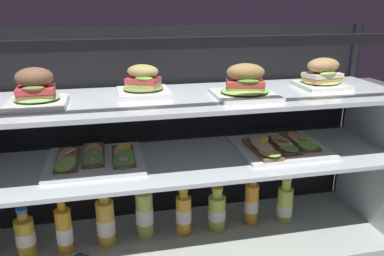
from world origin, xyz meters
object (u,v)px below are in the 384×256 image
Objects in this scene: open_sandwich_tray_near_left_corner at (95,159)px; juice_bottle_front_right_end at (217,211)px; plated_roll_sandwich_mid_right at (36,92)px; juice_bottle_front_fourth at (252,203)px; plated_roll_sandwich_right_of_center at (322,75)px; juice_bottle_back_left at (145,213)px; open_sandwich_tray_far_right at (281,146)px; plated_roll_sandwich_center at (143,84)px; juice_bottle_back_center at (25,236)px; juice_bottle_front_second at (184,214)px; juice_bottle_front_middle at (285,204)px; juice_bottle_tucked_behind at (106,222)px; juice_bottle_back_right at (64,230)px; plated_roll_sandwich_mid_left at (245,86)px.

juice_bottle_front_right_end is at bearing 1.38° from open_sandwich_tray_near_left_corner.
juice_bottle_front_fourth is (0.77, 0.08, -0.53)m from plated_roll_sandwich_mid_right.
plated_roll_sandwich_right_of_center is at bearing 3.23° from plated_roll_sandwich_mid_right.
plated_roll_sandwich_mid_right reaches higher than juice_bottle_back_left.
open_sandwich_tray_far_right reaches higher than juice_bottle_front_fourth.
plated_roll_sandwich_center is 0.70m from juice_bottle_back_center.
open_sandwich_tray_near_left_corner is 0.42m from juice_bottle_front_second.
juice_bottle_front_middle reaches higher than juice_bottle_back_center.
juice_bottle_front_second is (0.30, 0.00, -0.01)m from juice_bottle_tucked_behind.
juice_bottle_front_second is (-0.38, 0.03, -0.27)m from open_sandwich_tray_far_right.
juice_bottle_back_center is at bearing 176.54° from juice_bottle_back_right.
juice_bottle_front_second is 0.98× the size of juice_bottle_front_middle.
plated_roll_sandwich_center reaches higher than open_sandwich_tray_near_left_corner.
open_sandwich_tray_near_left_corner reaches higher than juice_bottle_front_second.
plated_roll_sandwich_right_of_center is at bearing -2.17° from juice_bottle_back_left.
open_sandwich_tray_near_left_corner is 0.54m from juice_bottle_front_right_end.
plated_roll_sandwich_right_of_center is 1.00m from juice_bottle_tucked_behind.
open_sandwich_tray_far_right reaches higher than open_sandwich_tray_near_left_corner.
juice_bottle_back_left is at bearing 173.34° from juice_bottle_front_second.
juice_bottle_back_center is at bearing -176.68° from juice_bottle_back_left.
juice_bottle_front_middle is at bearing 32.11° from open_sandwich_tray_far_right.
plated_roll_sandwich_mid_right is 0.87× the size of plated_roll_sandwich_mid_left.
plated_roll_sandwich_center is 0.68m from plated_roll_sandwich_right_of_center.
juice_bottle_back_right is at bearing -3.46° from juice_bottle_back_center.
juice_bottle_front_second is 0.88× the size of juice_bottle_front_fourth.
juice_bottle_tucked_behind reaches higher than juice_bottle_front_middle.
plated_roll_sandwich_mid_right is 1.02m from plated_roll_sandwich_right_of_center.
juice_bottle_front_second is 0.14m from juice_bottle_front_right_end.
plated_roll_sandwich_mid_left is at bearing -158.08° from juice_bottle_front_middle.
juice_bottle_back_right is at bearing 178.79° from open_sandwich_tray_far_right.
plated_roll_sandwich_right_of_center reaches higher than open_sandwich_tray_near_left_corner.
juice_bottle_tucked_behind is (0.02, 0.00, -0.26)m from open_sandwich_tray_near_left_corner.
plated_roll_sandwich_right_of_center is 0.90m from open_sandwich_tray_near_left_corner.
juice_bottle_front_right_end is at bearing 121.25° from plated_roll_sandwich_mid_left.
plated_roll_sandwich_right_of_center reaches higher than juice_bottle_front_second.
plated_roll_sandwich_right_of_center is 0.68m from juice_bottle_front_right_end.
plated_roll_sandwich_mid_left reaches higher than juice_bottle_front_middle.
juice_bottle_back_right is (-0.31, -0.03, -0.53)m from plated_roll_sandwich_center.
plated_roll_sandwich_mid_left is at bearing -129.96° from juice_bottle_front_fourth.
juice_bottle_back_center is at bearing 179.95° from plated_roll_sandwich_right_of_center.
plated_roll_sandwich_mid_right is 0.56m from juice_bottle_tucked_behind.
plated_roll_sandwich_mid_right is 0.68m from plated_roll_sandwich_mid_left.
open_sandwich_tray_far_right is 1.65× the size of juice_bottle_front_middle.
juice_bottle_back_left reaches higher than juice_bottle_tucked_behind.
plated_roll_sandwich_right_of_center reaches higher than juice_bottle_back_center.
open_sandwich_tray_far_right is 0.87m from juice_bottle_back_right.
plated_roll_sandwich_center reaches higher than juice_bottle_front_fourth.
open_sandwich_tray_near_left_corner is 1.79× the size of juice_bottle_back_center.
plated_roll_sandwich_mid_left is 0.96m from juice_bottle_back_center.
plated_roll_sandwich_mid_left reaches higher than juice_bottle_front_fourth.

